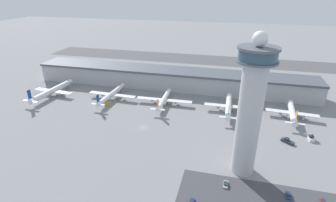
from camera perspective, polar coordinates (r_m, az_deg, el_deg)
The scene contains 16 objects.
ground_plane at distance 161.13m, azimuth -5.43°, elevation -5.71°, with size 1000.00×1000.00×0.00m, color gray.
terminal_building at distance 219.19m, azimuth 0.53°, elevation 4.93°, with size 230.59×25.00×15.64m.
runway_strip at distance 311.92m, azimuth 4.78°, elevation 9.16°, with size 345.89×44.00×0.01m, color #515154.
control_tower at distance 115.03m, azimuth 17.53°, elevation -1.17°, with size 16.27×16.27×63.97m.
airplane_gate_alpha at distance 222.02m, azimuth -23.88°, elevation 2.03°, with size 32.25×45.54×13.10m.
airplane_gate_bravo at distance 201.31m, azimuth -12.20°, elevation 1.41°, with size 37.32×40.72×11.60m.
airplane_gate_charlie at distance 188.46m, azimuth -0.93°, elevation 0.27°, with size 40.85×36.19×11.28m.
airplane_gate_delta at distance 181.86m, azimuth 13.05°, elevation -1.07°, with size 32.88×38.04×12.57m.
airplane_gate_echo at distance 186.98m, azimuth 25.44°, elevation -2.30°, with size 32.54×33.69×12.33m.
service_truck_catering at distance 195.39m, azimuth -13.49°, elevation -0.38°, with size 6.18×4.72×3.06m.
service_truck_fuel at distance 168.35m, azimuth 28.60°, elevation -7.04°, with size 2.88×6.89×3.04m.
service_truck_baggage at distance 159.47m, azimuth 16.43°, elevation -6.67°, with size 6.07×5.80×2.49m.
service_truck_water at distance 159.62m, azimuth 24.56°, elevation -7.95°, with size 6.96×6.10×2.66m.
car_blue_compact at distance 111.90m, azimuth 5.22°, elevation -21.07°, with size 1.85×4.46×1.45m.
car_grey_coupe at distance 121.48m, azimuth 12.46°, elevation -17.29°, with size 2.06×4.46×1.40m.
car_black_suv at distance 124.54m, azimuth 24.70°, elevation -18.09°, with size 1.87×4.63×1.36m.
Camera 1 is at (48.86, -131.27, 79.66)m, focal length 28.00 mm.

